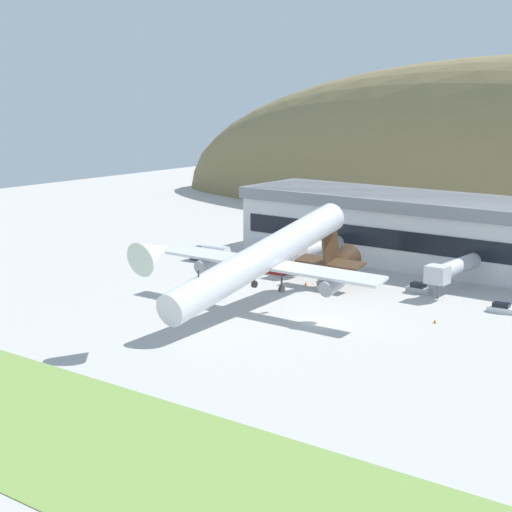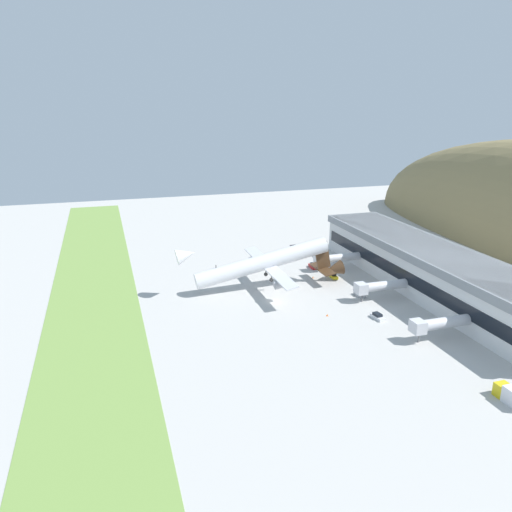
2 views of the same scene
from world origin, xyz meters
TOP-DOWN VIEW (x-y plane):
  - ground_plane at (0.00, 0.00)m, footprint 336.59×336.59m
  - grass_strip_foreground at (0.00, -47.49)m, footprint 302.93×23.80m
  - terminal_building at (5.62, 45.87)m, footprint 98.72×19.56m
  - jetway_0 at (-20.14, 27.96)m, footprint 3.38×15.69m
  - jetway_1 at (7.04, 28.08)m, footprint 3.38×15.48m
  - jetway_2 at (32.60, 28.36)m, footprint 3.38×14.94m
  - cargo_airplane at (-10.85, 1.09)m, footprint 39.17×51.26m
  - service_car_0 at (2.94, 24.73)m, footprint 4.13×1.87m
  - service_car_1 at (-13.41, 24.21)m, footprint 4.32×1.61m
  - service_car_2 at (-24.07, 22.06)m, footprint 4.50×2.00m
  - service_car_3 at (18.30, 21.53)m, footprint 4.55×2.23m
  - fuel_truck at (-40.07, 22.94)m, footprint 8.33×2.98m
  - box_truck at (58.48, 25.60)m, footprint 6.76×2.59m
  - traffic_cone_0 at (-14.78, 18.02)m, footprint 0.52×0.52m
  - traffic_cone_1 at (12.97, 10.01)m, footprint 0.52×0.52m

SIDE VIEW (x-z plane):
  - ground_plane at x=0.00m, z-range 0.00..0.00m
  - grass_strip_foreground at x=0.00m, z-range 0.00..0.08m
  - traffic_cone_0 at x=-14.78m, z-range -0.01..0.57m
  - traffic_cone_1 at x=12.97m, z-range -0.01..0.57m
  - service_car_3 at x=18.30m, z-range -0.12..1.30m
  - service_car_1 at x=-13.41m, z-range -0.14..1.47m
  - service_car_2 at x=-24.07m, z-range -0.14..1.52m
  - service_car_0 at x=2.94m, z-range -0.15..1.54m
  - box_truck at x=58.48m, z-range -0.07..3.09m
  - fuel_truck at x=-40.07m, z-range -0.12..3.23m
  - jetway_2 at x=32.60m, z-range 1.28..6.71m
  - jetway_1 at x=7.04m, z-range 1.28..6.71m
  - jetway_0 at x=-20.14m, z-range 1.28..6.71m
  - terminal_building at x=5.62m, z-range 0.86..13.73m
  - cargo_airplane at x=-10.85m, z-range 0.61..14.94m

